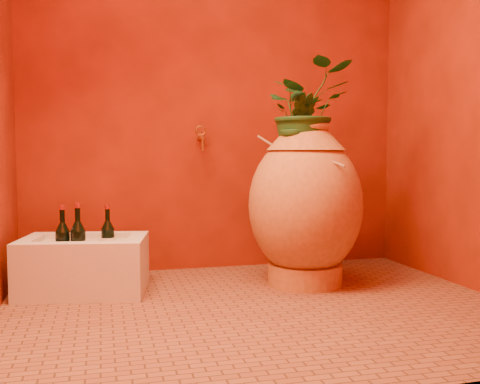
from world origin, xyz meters
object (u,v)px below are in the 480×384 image
object	(u,v)px
wine_bottle_b	(63,244)
wall_tap	(201,137)
amphora	(305,204)
stone_basin	(84,266)
wine_bottle_a	(108,240)
wine_bottle_c	(78,244)

from	to	relation	value
wine_bottle_b	wall_tap	distance (m)	1.11
amphora	wall_tap	size ratio (longest dim) A/B	5.82
stone_basin	wall_tap	distance (m)	1.09
amphora	stone_basin	bearing A→B (deg)	174.15
amphora	wall_tap	world-z (taller)	wall_tap
wine_bottle_a	amphora	bearing A→B (deg)	-8.63
amphora	wine_bottle_b	xyz separation A→B (m)	(-1.34, 0.07, -0.18)
wine_bottle_c	wall_tap	size ratio (longest dim) A/B	2.06
amphora	wine_bottle_a	xyz separation A→B (m)	(-1.11, 0.17, -0.19)
wine_bottle_a	wine_bottle_b	size ratio (longest dim) A/B	0.96
wine_bottle_a	wall_tap	xyz separation A→B (m)	(0.60, 0.35, 0.59)
stone_basin	amphora	bearing A→B (deg)	-5.85
wine_bottle_c	wall_tap	bearing A→B (deg)	32.79
stone_basin	wine_bottle_c	size ratio (longest dim) A/B	2.19
wine_bottle_a	wall_tap	bearing A→B (deg)	30.30
wine_bottle_c	wall_tap	world-z (taller)	wall_tap
amphora	wine_bottle_a	distance (m)	1.14
wine_bottle_c	stone_basin	bearing A→B (deg)	75.05
amphora	wine_bottle_a	size ratio (longest dim) A/B	3.06
wine_bottle_b	wall_tap	bearing A→B (deg)	28.48
wine_bottle_a	wine_bottle_b	distance (m)	0.25
wine_bottle_a	wine_bottle_b	xyz separation A→B (m)	(-0.23, -0.10, 0.00)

